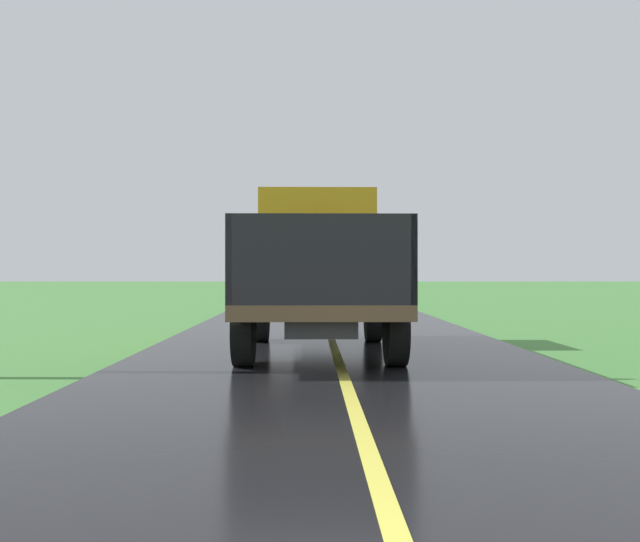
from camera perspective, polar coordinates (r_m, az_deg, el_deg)
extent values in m
cube|color=#2D2D30|center=(11.12, -0.14, -3.69)|extent=(0.90, 5.51, 0.24)
cube|color=brown|center=(11.11, -0.14, -2.66)|extent=(2.30, 5.80, 0.20)
cube|color=gold|center=(13.06, -0.25, 2.33)|extent=(2.10, 1.90, 1.90)
cube|color=black|center=(14.03, -0.29, 3.52)|extent=(1.78, 0.02, 0.76)
cube|color=#232328|center=(10.17, -6.33, 0.76)|extent=(0.08, 3.85, 1.10)
cube|color=#232328|center=(10.20, 6.18, 0.76)|extent=(0.08, 3.85, 1.10)
cube|color=#232328|center=(8.24, 0.13, 0.97)|extent=(2.30, 0.08, 1.10)
cube|color=#232328|center=(12.01, -0.19, 0.63)|extent=(2.30, 0.08, 1.10)
cylinder|color=black|center=(12.95, -4.90, -3.63)|extent=(0.28, 1.00, 1.00)
cylinder|color=black|center=(12.98, 4.41, -3.62)|extent=(0.28, 1.00, 1.00)
cylinder|color=black|center=(9.58, -6.32, -4.87)|extent=(0.28, 1.00, 1.00)
cylinder|color=black|center=(9.61, 6.29, -4.85)|extent=(0.28, 1.00, 1.00)
ellipsoid|color=#91B52A|center=(11.09, 2.43, -1.19)|extent=(0.47, 0.49, 0.44)
ellipsoid|color=#8FBA2B|center=(9.68, -3.14, 0.36)|extent=(0.55, 0.63, 0.47)
ellipsoid|color=#91B82B|center=(11.08, -0.92, 2.01)|extent=(0.53, 0.66, 0.42)
ellipsoid|color=#84B623|center=(10.20, -2.02, -1.31)|extent=(0.44, 0.47, 0.39)
ellipsoid|color=#85B62A|center=(10.30, -2.45, -1.33)|extent=(0.48, 0.57, 0.48)
ellipsoid|color=#9AC736|center=(10.26, -2.35, -1.39)|extent=(0.44, 0.40, 0.51)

